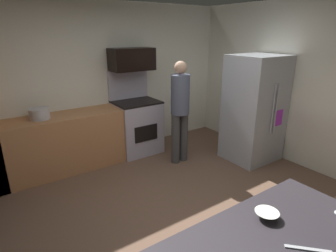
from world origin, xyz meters
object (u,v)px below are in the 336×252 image
refrigerator (254,109)px  stock_pot (39,114)px  oven_range (137,125)px  person_cook (180,108)px  mixing_bowl_small (267,215)px  microwave (132,59)px

refrigerator → stock_pot: size_ratio=6.15×
oven_range → person_cook: (0.39, -0.78, 0.43)m
mixing_bowl_small → stock_pot: (-0.82, 3.30, 0.06)m
mixing_bowl_small → oven_range: bearing=77.1°
refrigerator → person_cook: size_ratio=1.05×
oven_range → person_cook: 0.97m
oven_range → mixing_bowl_small: size_ratio=8.96×
oven_range → microwave: 1.15m
refrigerator → mixing_bowl_small: bearing=-139.4°
mixing_bowl_small → stock_pot: 3.40m
oven_range → microwave: (0.00, 0.09, 1.15)m
microwave → refrigerator: (1.50, -1.45, -0.78)m
microwave → person_cook: 1.19m
refrigerator → mixing_bowl_small: refrigerator is taller
refrigerator → mixing_bowl_small: 2.97m
microwave → person_cook: microwave is taller
microwave → mixing_bowl_small: 3.54m
person_cook → mixing_bowl_small: (-1.14, -2.52, -0.02)m
microwave → mixing_bowl_small: microwave is taller
person_cook → stock_pot: (-1.96, 0.79, 0.04)m
microwave → refrigerator: 2.23m
person_cook → oven_range: bearing=116.5°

